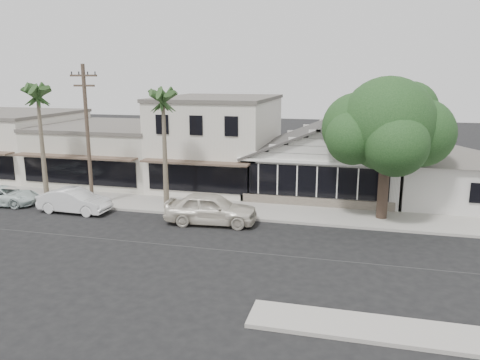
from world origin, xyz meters
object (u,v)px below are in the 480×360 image
(car_1, at_px, (74,201))
(shade_tree, at_px, (386,127))
(car_0, at_px, (211,208))
(car_2, at_px, (4,196))
(utility_pole, at_px, (88,133))

(car_1, height_order, shade_tree, shade_tree)
(car_0, height_order, car_1, car_0)
(shade_tree, bearing_deg, car_2, -173.06)
(car_0, relative_size, car_1, 1.17)
(utility_pole, height_order, car_1, utility_pole)
(car_1, distance_m, car_2, 5.48)
(utility_pole, relative_size, car_1, 2.00)
(car_0, height_order, car_2, car_0)
(utility_pole, height_order, car_0, utility_pole)
(car_1, bearing_deg, shade_tree, -78.31)
(car_0, distance_m, car_1, 8.88)
(utility_pole, distance_m, car_1, 4.27)
(shade_tree, bearing_deg, utility_pole, -173.66)
(car_1, relative_size, shade_tree, 0.54)
(car_2, distance_m, shade_tree, 24.43)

